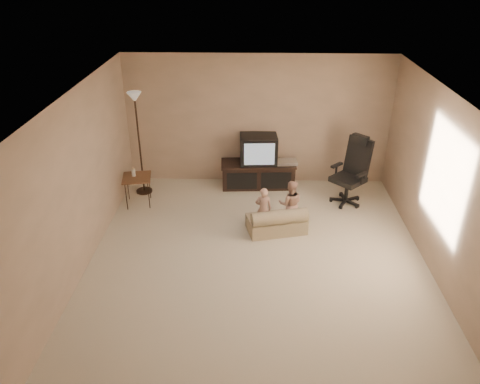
{
  "coord_description": "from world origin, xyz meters",
  "views": [
    {
      "loc": [
        -0.09,
        -5.73,
        4.15
      ],
      "look_at": [
        -0.28,
        0.6,
        0.84
      ],
      "focal_mm": 35.0,
      "sensor_mm": 36.0,
      "label": 1
    }
  ],
  "objects_px": {
    "tv_stand": "(259,166)",
    "office_chair": "(350,179)",
    "child_sofa": "(277,222)",
    "toddler_right": "(290,204)",
    "floor_lamp": "(137,121)",
    "toddler_left": "(263,209)",
    "side_table": "(136,178)"
  },
  "relations": [
    {
      "from": "side_table",
      "to": "toddler_left",
      "type": "relative_size",
      "value": 0.98
    },
    {
      "from": "side_table",
      "to": "child_sofa",
      "type": "bearing_deg",
      "value": -19.69
    },
    {
      "from": "floor_lamp",
      "to": "office_chair",
      "type": "bearing_deg",
      "value": -4.2
    },
    {
      "from": "floor_lamp",
      "to": "toddler_right",
      "type": "bearing_deg",
      "value": -23.14
    },
    {
      "from": "office_chair",
      "to": "toddler_left",
      "type": "bearing_deg",
      "value": -102.1
    },
    {
      "from": "child_sofa",
      "to": "toddler_right",
      "type": "bearing_deg",
      "value": 30.25
    },
    {
      "from": "toddler_left",
      "to": "office_chair",
      "type": "bearing_deg",
      "value": -150.7
    },
    {
      "from": "toddler_left",
      "to": "toddler_right",
      "type": "relative_size",
      "value": 0.91
    },
    {
      "from": "side_table",
      "to": "toddler_right",
      "type": "xyz_separation_m",
      "value": [
        2.69,
        -0.68,
        -0.11
      ]
    },
    {
      "from": "floor_lamp",
      "to": "toddler_right",
      "type": "height_order",
      "value": "floor_lamp"
    },
    {
      "from": "office_chair",
      "to": "toddler_left",
      "type": "height_order",
      "value": "office_chair"
    },
    {
      "from": "side_table",
      "to": "tv_stand",
      "type": "bearing_deg",
      "value": 20.06
    },
    {
      "from": "tv_stand",
      "to": "toddler_left",
      "type": "xyz_separation_m",
      "value": [
        0.07,
        -1.59,
        -0.05
      ]
    },
    {
      "from": "floor_lamp",
      "to": "tv_stand",
      "type": "bearing_deg",
      "value": 8.45
    },
    {
      "from": "child_sofa",
      "to": "toddler_right",
      "type": "distance_m",
      "value": 0.37
    },
    {
      "from": "office_chair",
      "to": "toddler_left",
      "type": "xyz_separation_m",
      "value": [
        -1.58,
        -0.98,
        -0.08
      ]
    },
    {
      "from": "tv_stand",
      "to": "child_sofa",
      "type": "xyz_separation_m",
      "value": [
        0.3,
        -1.68,
        -0.25
      ]
    },
    {
      "from": "office_chair",
      "to": "side_table",
      "type": "height_order",
      "value": "office_chair"
    },
    {
      "from": "side_table",
      "to": "toddler_left",
      "type": "distance_m",
      "value": 2.39
    },
    {
      "from": "tv_stand",
      "to": "toddler_right",
      "type": "xyz_separation_m",
      "value": [
        0.51,
        -1.48,
        -0.02
      ]
    },
    {
      "from": "office_chair",
      "to": "side_table",
      "type": "xyz_separation_m",
      "value": [
        -3.83,
        -0.19,
        0.07
      ]
    },
    {
      "from": "tv_stand",
      "to": "office_chair",
      "type": "relative_size",
      "value": 1.17
    },
    {
      "from": "tv_stand",
      "to": "floor_lamp",
      "type": "bearing_deg",
      "value": -175.06
    },
    {
      "from": "child_sofa",
      "to": "toddler_right",
      "type": "xyz_separation_m",
      "value": [
        0.21,
        0.21,
        0.23
      ]
    },
    {
      "from": "child_sofa",
      "to": "toddler_left",
      "type": "xyz_separation_m",
      "value": [
        -0.23,
        0.1,
        0.19
      ]
    },
    {
      "from": "office_chair",
      "to": "toddler_right",
      "type": "xyz_separation_m",
      "value": [
        -1.14,
        -0.87,
        -0.04
      ]
    },
    {
      "from": "toddler_right",
      "to": "side_table",
      "type": "bearing_deg",
      "value": -11.93
    },
    {
      "from": "floor_lamp",
      "to": "toddler_left",
      "type": "relative_size",
      "value": 2.58
    },
    {
      "from": "toddler_left",
      "to": "tv_stand",
      "type": "bearing_deg",
      "value": -90.01
    },
    {
      "from": "office_chair",
      "to": "floor_lamp",
      "type": "xyz_separation_m",
      "value": [
        -3.84,
        0.28,
        0.96
      ]
    },
    {
      "from": "floor_lamp",
      "to": "toddler_right",
      "type": "relative_size",
      "value": 2.34
    },
    {
      "from": "tv_stand",
      "to": "side_table",
      "type": "distance_m",
      "value": 2.32
    }
  ]
}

